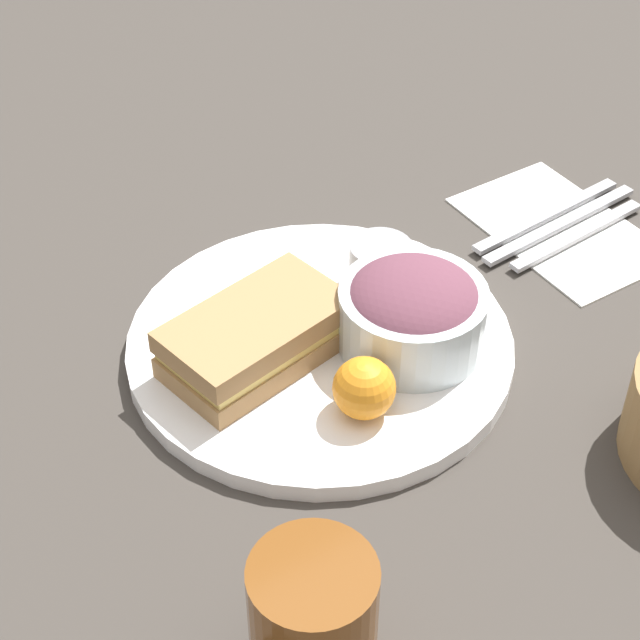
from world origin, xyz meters
name	(u,v)px	position (x,y,z in m)	size (l,w,h in m)	color
ground_plane	(320,352)	(0.00, 0.00, 0.00)	(4.00, 4.00, 0.00)	#3D3833
plate	(320,345)	(0.00, 0.00, 0.01)	(0.32, 0.32, 0.02)	white
sandwich	(256,337)	(0.06, -0.01, 0.04)	(0.16, 0.11, 0.05)	#A37A4C
salad_bowl	(413,311)	(-0.06, 0.04, 0.05)	(0.12, 0.12, 0.07)	silver
dressing_cup	(380,265)	(-0.08, -0.03, 0.04)	(0.05, 0.05, 0.04)	#99999E
orange_wedge	(364,388)	(0.02, 0.09, 0.04)	(0.05, 0.05, 0.05)	orange
drink_glass	(313,626)	(0.16, 0.25, 0.05)	(0.08, 0.08, 0.11)	brown
napkin	(560,228)	(-0.29, -0.02, 0.00)	(0.13, 0.20, 0.00)	white
fork	(547,215)	(-0.29, -0.04, 0.01)	(0.19, 0.01, 0.01)	#B2B2B7
knife	(560,224)	(-0.29, -0.02, 0.01)	(0.19, 0.01, 0.01)	#B2B2B7
spoon	(575,233)	(-0.29, 0.00, 0.01)	(0.17, 0.01, 0.01)	#B2B2B7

